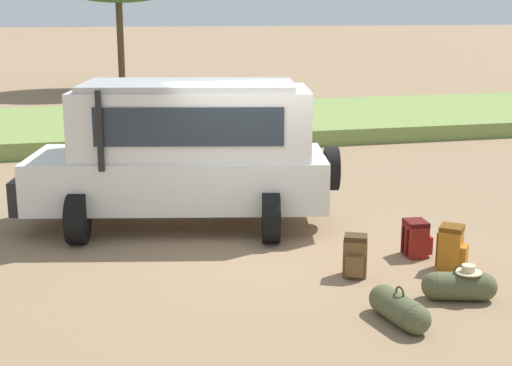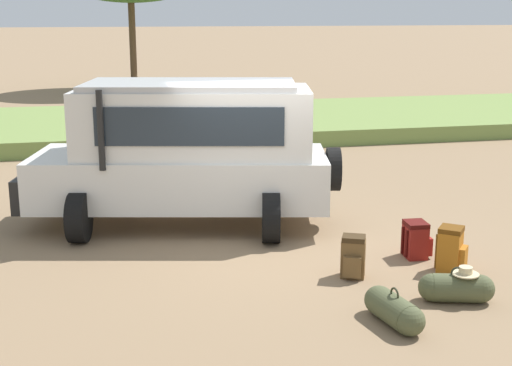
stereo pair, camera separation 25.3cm
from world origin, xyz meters
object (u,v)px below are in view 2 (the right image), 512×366
Objects in this scene: safari_vehicle at (186,150)px; backpack_cluster_center at (451,250)px; backpack_beside_front_wheel at (353,257)px; duffel_bag_soft_canvas at (394,310)px; duffel_bag_low_black_case at (457,288)px; backpack_near_rear_wheel at (416,240)px.

safari_vehicle is 4.63m from backpack_cluster_center.
duffel_bag_soft_canvas is at bearing -92.53° from backpack_beside_front_wheel.
backpack_beside_front_wheel is at bearing 131.42° from duffel_bag_low_black_case.
safari_vehicle is 8.49× the size of backpack_cluster_center.
backpack_cluster_center is at bearing 44.58° from duffel_bag_soft_canvas.
safari_vehicle reaches higher than duffel_bag_low_black_case.
backpack_beside_front_wheel is 0.64× the size of duffel_bag_low_black_case.
duffel_bag_low_black_case is 0.94× the size of duffel_bag_soft_canvas.
safari_vehicle is at bearing 111.78° from duffel_bag_soft_canvas.
duffel_bag_low_black_case is at bearing 23.38° from duffel_bag_soft_canvas.
duffel_bag_low_black_case is (0.97, -1.10, -0.10)m from backpack_beside_front_wheel.
backpack_cluster_center is at bearing -3.42° from backpack_beside_front_wheel.
backpack_cluster_center is 1.18× the size of backpack_near_rear_wheel.
duffel_bag_soft_canvas is (-1.04, -0.45, -0.01)m from duffel_bag_low_black_case.
duffel_bag_low_black_case is (-0.23, -1.68, -0.08)m from backpack_near_rear_wheel.
safari_vehicle is 9.29× the size of backpack_beside_front_wheel.
backpack_cluster_center is at bearing -43.01° from safari_vehicle.
backpack_near_rear_wheel is 1.69m from duffel_bag_low_black_case.
safari_vehicle reaches higher than duffel_bag_soft_canvas.
backpack_beside_front_wheel reaches higher than duffel_bag_low_black_case.
backpack_cluster_center is (3.31, -3.09, -0.98)m from safari_vehicle.
duffel_bag_soft_canvas is at bearing -120.86° from backpack_near_rear_wheel.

